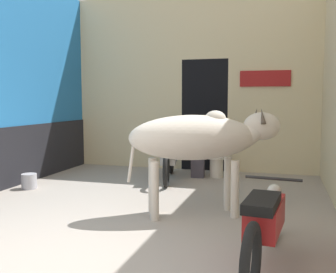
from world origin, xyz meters
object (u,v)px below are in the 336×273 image
object	(u,v)px
cow	(201,138)
plastic_stool	(216,166)
bucket	(29,181)
motorcycle_far	(169,158)
shopkeeper_seated	(199,145)
motorcycle_near	(265,222)

from	to	relation	value
cow	plastic_stool	size ratio (longest dim) A/B	5.11
bucket	motorcycle_far	bearing A→B (deg)	32.93
shopkeeper_seated	bucket	xyz separation A→B (m)	(-2.61, -1.89, -0.51)
motorcycle_far	motorcycle_near	bearing A→B (deg)	-61.06
motorcycle_near	shopkeeper_seated	distance (m)	4.26
cow	shopkeeper_seated	size ratio (longest dim) A/B	1.69
cow	motorcycle_near	bearing A→B (deg)	-57.86
cow	bucket	distance (m)	3.36
motorcycle_near	motorcycle_far	xyz separation A→B (m)	(-1.93, 3.49, 0.00)
motorcycle_far	shopkeeper_seated	bearing A→B (deg)	46.53
motorcycle_near	motorcycle_far	size ratio (longest dim) A/B	1.03
cow	bucket	xyz separation A→B (m)	(-3.16, 0.68, -0.90)
shopkeeper_seated	plastic_stool	xyz separation A→B (m)	(0.35, 0.02, -0.42)
motorcycle_near	shopkeeper_seated	world-z (taller)	shopkeeper_seated
cow	motorcycle_far	bearing A→B (deg)	116.60
cow	plastic_stool	bearing A→B (deg)	94.52
motorcycle_far	cow	bearing A→B (deg)	-63.40
motorcycle_far	plastic_stool	bearing A→B (deg)	32.80
cow	shopkeeper_seated	world-z (taller)	cow
motorcycle_near	bucket	bearing A→B (deg)	152.49
motorcycle_near	plastic_stool	distance (m)	4.18
motorcycle_near	shopkeeper_seated	size ratio (longest dim) A/B	1.63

